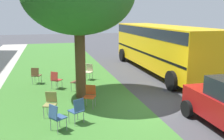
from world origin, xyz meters
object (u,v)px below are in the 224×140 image
(chair_3, at_px, (90,94))
(chair_6, at_px, (89,71))
(chair_5, at_px, (77,81))
(chair_7, at_px, (36,74))
(school_bus, at_px, (160,44))
(chair_4, at_px, (56,116))
(chair_0, at_px, (56,79))
(chair_1, at_px, (77,109))
(chair_2, at_px, (50,102))

(chair_3, bearing_deg, chair_6, -8.76)
(chair_5, relative_size, chair_7, 1.00)
(school_bus, bearing_deg, chair_4, 135.95)
(chair_4, height_order, chair_7, same)
(chair_6, bearing_deg, chair_0, 127.27)
(chair_1, height_order, chair_7, same)
(chair_3, bearing_deg, chair_0, 22.97)
(chair_4, height_order, chair_6, same)
(chair_1, distance_m, chair_3, 1.56)
(chair_3, height_order, school_bus, school_bus)
(chair_5, height_order, chair_7, same)
(chair_2, bearing_deg, chair_1, -136.86)
(chair_1, relative_size, chair_3, 1.00)
(chair_2, distance_m, chair_3, 1.59)
(chair_0, bearing_deg, chair_5, -121.34)
(chair_1, bearing_deg, chair_4, 119.59)
(chair_6, bearing_deg, chair_7, 94.23)
(chair_3, bearing_deg, chair_1, 154.70)
(chair_0, relative_size, chair_4, 1.00)
(chair_3, xyz_separation_m, chair_4, (-1.80, 1.36, 0.00))
(chair_6, xyz_separation_m, chair_7, (-0.21, 2.80, 0.00))
(chair_7, bearing_deg, chair_2, -171.84)
(chair_1, xyz_separation_m, chair_5, (3.63, -0.45, 0.00))
(chair_5, relative_size, chair_6, 1.00)
(chair_2, relative_size, chair_7, 1.00)
(chair_0, xyz_separation_m, chair_5, (-0.60, -0.98, 0.00))
(chair_6, bearing_deg, school_bus, -78.48)
(chair_4, bearing_deg, chair_6, -18.45)
(chair_3, bearing_deg, chair_7, 28.21)
(chair_3, xyz_separation_m, chair_7, (4.01, 2.15, 0.00))
(chair_5, bearing_deg, chair_7, 47.22)
(chair_4, bearing_deg, chair_3, -37.02)
(chair_3, bearing_deg, school_bus, -46.17)
(chair_4, height_order, school_bus, school_bus)
(chair_4, relative_size, chair_5, 1.00)
(chair_0, height_order, chair_2, same)
(chair_4, height_order, chair_5, same)
(chair_0, bearing_deg, chair_2, 174.69)
(chair_2, height_order, school_bus, school_bus)
(chair_1, relative_size, chair_6, 1.00)
(chair_0, distance_m, school_bus, 7.12)
(chair_0, bearing_deg, chair_6, -52.73)
(chair_1, height_order, chair_4, same)
(chair_0, height_order, school_bus, school_bus)
(chair_4, bearing_deg, chair_2, 6.42)
(chair_0, height_order, chair_7, same)
(chair_6, distance_m, school_bus, 5.01)
(school_bus, bearing_deg, chair_6, 101.52)
(chair_6, bearing_deg, chair_3, 171.24)
(chair_2, relative_size, school_bus, 0.08)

